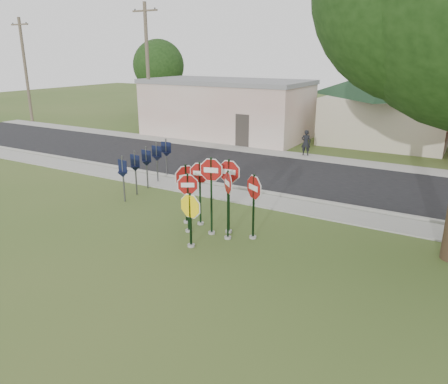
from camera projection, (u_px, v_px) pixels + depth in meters
The scene contains 20 objects.
ground at pixel (187, 248), 14.22m from camera, with size 120.00×120.00×0.00m, color #39551F.
sidewalk_near at pixel (261, 200), 18.73m from camera, with size 60.00×1.60×0.06m, color gray.
road at pixel (299, 176), 22.43m from camera, with size 60.00×7.00×0.04m, color black.
sidewalk_far at pixel (325, 159), 25.96m from camera, with size 60.00×1.60×0.06m, color gray.
curb at pixel (271, 193), 19.54m from camera, with size 60.00×0.20×0.14m, color gray.
stop_sign_center at pixel (211, 184), 14.80m from camera, with size 1.05×0.30×2.87m.
stop_sign_yellow at pixel (190, 214), 13.99m from camera, with size 1.11×0.24×1.96m.
stop_sign_left at pixel (188, 196), 15.13m from camera, with size 0.86×0.53×2.24m.
stop_sign_right at pixel (228, 196), 14.48m from camera, with size 0.76×0.72×2.51m.
stop_sign_back_right at pixel (229, 185), 14.94m from camera, with size 1.09×0.24×2.77m.
stop_sign_back_left at pixel (200, 185), 15.73m from camera, with size 0.99×0.32×2.49m.
stop_sign_far_right at pixel (254, 198), 14.54m from camera, with size 0.99×0.60×2.39m.
stop_sign_far_left at pixel (186, 186), 15.92m from camera, with size 0.56×1.01×2.36m.
route_sign_row at pixel (147, 163), 20.15m from camera, with size 1.43×4.63×2.00m.
building_stucco at pixel (226, 108), 32.69m from camera, with size 12.20×6.20×4.20m.
building_house at pixel (392, 89), 30.22m from camera, with size 11.60×11.60×6.20m.
utility_pole_near at pixel (148, 69), 31.94m from camera, with size 2.20×0.26×9.50m.
utility_pole_far at pixel (25, 69), 38.76m from camera, with size 2.20×0.26×9.00m.
bg_tree_left at pixel (159, 66), 42.09m from camera, with size 4.90×4.90×7.35m.
pedestrian at pixel (306, 143), 26.61m from camera, with size 0.57×0.37×1.56m, color black.
Camera 1 is at (7.59, -10.60, 6.08)m, focal length 35.00 mm.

